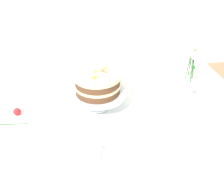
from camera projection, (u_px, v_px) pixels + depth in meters
The scene contains 7 objects.
dining_table at pixel (121, 125), 1.42m from camera, with size 1.40×1.00×0.74m.
linen_napkin at pixel (98, 108), 1.39m from camera, with size 0.32×0.32×0.00m, color white.
cake_stand at pixel (98, 95), 1.35m from camera, with size 0.29×0.29×0.10m.
layer_cake at pixel (98, 83), 1.31m from camera, with size 0.23×0.23×0.11m.
flower_vase at pixel (189, 74), 1.41m from camera, with size 0.11×0.11×0.34m.
teacup at pixel (92, 156), 1.06m from camera, with size 0.12×0.11×0.06m.
fallen_rose at pixel (17, 112), 1.33m from camera, with size 0.14×0.11×0.04m.
Camera 1 is at (-0.24, -1.11, 1.55)m, focal length 42.32 mm.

